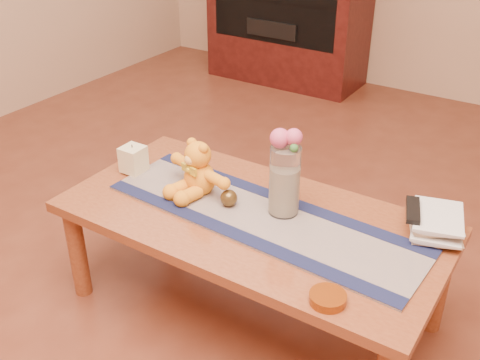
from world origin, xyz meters
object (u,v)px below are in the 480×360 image
Objects in this scene: pillar_candle at (133,159)px; amber_dish at (328,298)px; bronze_ball at (229,198)px; glass_vase at (285,181)px; book_bottom at (410,226)px; tv_remote at (413,210)px; teddy_bear at (199,168)px.

pillar_candle reaches higher than amber_dish.
pillar_candle is at bearing 164.04° from amber_dish.
pillar_candle is at bearing 178.35° from bronze_ball.
glass_vase reaches higher than pillar_candle.
book_bottom is (1.09, 0.21, -0.05)m from pillar_candle.
amber_dish is at bearing -118.22° from tv_remote.
teddy_bear is at bearing -173.07° from glass_vase.
book_bottom is (0.42, 0.15, -0.13)m from glass_vase.
tv_remote is at bearing 26.87° from teddy_bear.
book_bottom is 2.02× the size of amber_dish.
teddy_bear is 2.70× the size of amber_dish.
amber_dish reaches higher than book_bottom.
bronze_ball is (-0.19, -0.07, -0.10)m from glass_vase.
tv_remote is (1.09, 0.20, 0.02)m from pillar_candle.
book_bottom is 1.39× the size of tv_remote.
bronze_ball is 0.58× the size of amber_dish.
glass_vase reaches higher than book_bottom.
amber_dish is (-0.08, -0.49, -0.07)m from tv_remote.
tv_remote is at bearing -93.00° from book_bottom.
pillar_candle reaches higher than tv_remote.
bronze_ball is 0.65m from book_bottom.
amber_dish is at bearing -45.53° from glass_vase.
tv_remote is (0.00, -0.01, 0.07)m from book_bottom.
bronze_ball is at bearing 152.61° from amber_dish.
glass_vase is at bearing -179.81° from tv_remote.
book_bottom is at bearing 27.60° from teddy_bear.
pillar_candle is 0.41× the size of glass_vase.
glass_vase is (0.34, 0.04, 0.03)m from teddy_bear.
tv_remote reaches higher than bronze_ball.
bronze_ball is at bearing -1.65° from pillar_candle.
pillar_candle is (-0.32, -0.02, -0.05)m from teddy_bear.
bronze_ball is 0.40× the size of tv_remote.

